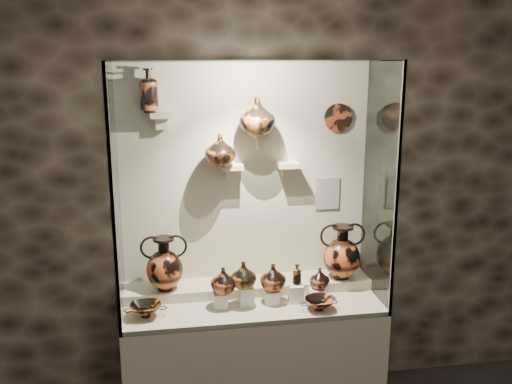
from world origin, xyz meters
TOP-DOWN VIEW (x-y plane):
  - wall_back at (0.00, 2.50)m, footprint 5.00×0.02m
  - plinth at (0.00, 2.18)m, footprint 1.70×0.60m
  - front_tier at (0.00, 2.18)m, footprint 1.68×0.58m
  - rear_tier at (0.00, 2.35)m, footprint 1.70×0.25m
  - back_panel at (0.00, 2.50)m, footprint 1.70×0.03m
  - glass_front at (0.00, 1.88)m, footprint 1.70×0.01m
  - glass_left at (-0.85, 2.18)m, footprint 0.01×0.60m
  - glass_right at (0.85, 2.18)m, footprint 0.01×0.60m
  - glass_top at (0.00, 2.18)m, footprint 1.70×0.60m
  - frame_post_left at (-0.84, 1.89)m, footprint 0.02×0.02m
  - frame_post_right at (0.84, 1.89)m, footprint 0.02×0.02m
  - pedestal_a at (-0.22, 2.13)m, footprint 0.09×0.09m
  - pedestal_b at (-0.05, 2.13)m, footprint 0.09×0.09m
  - pedestal_c at (0.12, 2.13)m, footprint 0.09×0.09m
  - pedestal_d at (0.28, 2.13)m, footprint 0.09×0.09m
  - pedestal_e at (0.42, 2.13)m, footprint 0.09×0.09m
  - bracket_ul at (-0.55, 2.42)m, footprint 0.14×0.12m
  - bracket_ca at (-0.10, 2.42)m, footprint 0.14×0.12m
  - bracket_cb at (0.10, 2.42)m, footprint 0.10×0.12m
  - bracket_cc at (0.28, 2.42)m, footprint 0.14×0.12m
  - amphora_left at (-0.57, 2.32)m, footprint 0.35×0.35m
  - amphora_right at (0.65, 2.32)m, footprint 0.40×0.40m
  - jug_a at (-0.20, 2.13)m, footprint 0.20×0.20m
  - jug_b at (-0.07, 2.12)m, footprint 0.17×0.17m
  - jug_c at (0.13, 2.15)m, footprint 0.20×0.20m
  - jug_e at (0.44, 2.15)m, footprint 0.14×0.14m
  - lekythos_small at (0.29, 2.15)m, footprint 0.08×0.08m
  - kylix_left at (-0.70, 2.08)m, footprint 0.26×0.23m
  - kylix_right at (0.40, 1.99)m, footprint 0.24×0.20m
  - lekythos_tall at (-0.62, 2.41)m, footprint 0.14×0.14m
  - ovoid_vase_a at (-0.18, 2.37)m, footprint 0.23×0.23m
  - ovoid_vase_b at (0.06, 2.35)m, footprint 0.28×0.28m
  - wall_plate at (0.64, 2.47)m, footprint 0.20×0.02m
  - info_placard at (0.58, 2.47)m, footprint 0.17×0.01m

SIDE VIEW (x-z plane):
  - plinth at x=0.00m, z-range 0.00..0.80m
  - front_tier at x=0.00m, z-range 0.80..0.83m
  - rear_tier at x=0.00m, z-range 0.80..0.90m
  - pedestal_e at x=0.42m, z-range 0.83..0.91m
  - pedestal_c at x=0.12m, z-range 0.83..0.92m
  - kylix_right at x=0.40m, z-range 0.83..0.92m
  - pedestal_a at x=-0.22m, z-range 0.83..0.93m
  - kylix_left at x=-0.70m, z-range 0.83..0.93m
  - pedestal_d at x=0.28m, z-range 0.83..0.95m
  - pedestal_b at x=-0.05m, z-range 0.83..0.96m
  - jug_e at x=0.44m, z-range 0.91..1.05m
  - jug_c at x=0.13m, z-range 0.92..1.10m
  - jug_a at x=-0.20m, z-range 0.93..1.10m
  - lekythos_small at x=0.29m, z-range 0.95..1.10m
  - jug_b at x=-0.07m, z-range 0.96..1.13m
  - amphora_left at x=-0.57m, z-range 0.90..1.27m
  - amphora_right at x=0.65m, z-range 0.90..1.28m
  - info_placard at x=0.58m, z-range 1.36..1.59m
  - wall_back at x=0.00m, z-range 0.00..3.20m
  - back_panel at x=0.00m, z-range 0.80..2.40m
  - glass_front at x=0.00m, z-range 0.80..2.40m
  - glass_left at x=-0.85m, z-range 0.80..2.40m
  - glass_right at x=0.85m, z-range 0.80..2.40m
  - frame_post_left at x=-0.84m, z-range 0.80..2.40m
  - frame_post_right at x=0.84m, z-range 0.80..2.40m
  - bracket_ca at x=-0.10m, z-range 1.68..1.72m
  - bracket_cc at x=0.28m, z-range 1.68..1.72m
  - ovoid_vase_a at x=-0.18m, z-range 1.72..1.93m
  - bracket_cb at x=0.10m, z-range 1.88..1.92m
  - wall_plate at x=0.64m, z-range 1.91..2.10m
  - ovoid_vase_b at x=0.06m, z-range 1.92..2.16m
  - bracket_ul at x=-0.55m, z-range 2.03..2.07m
  - lekythos_tall at x=-0.62m, z-range 2.07..2.38m
  - glass_top at x=0.00m, z-range 2.39..2.40m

